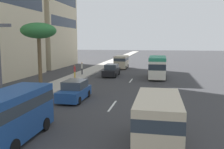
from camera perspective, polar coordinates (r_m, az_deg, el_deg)
The scene contains 14 objects.
ground_plane at distance 36.44m, azimuth 5.45°, elevation -0.10°, with size 198.00×198.00×0.00m, color #38383A.
sidewalk_right at distance 37.99m, azimuth -6.34°, elevation 0.32°, with size 162.00×3.01×0.15m, color #B2ADA3.
lane_stripe_mid at distance 19.13m, azimuth 0.09°, elevation -7.34°, with size 3.20×0.16×0.01m, color silver.
lane_stripe_far at distance 31.13m, azimuth 4.46°, elevation -1.44°, with size 3.20×0.16×0.01m, color silver.
car_lead at distance 35.17m, azimuth -0.12°, elevation 0.97°, with size 4.78×1.89×1.71m.
car_second at distance 21.05m, azimuth -8.78°, elevation -3.83°, with size 4.16×1.90×1.68m.
minibus_third at distance 33.54m, azimuth 10.58°, elevation 1.88°, with size 6.40×2.31×2.92m.
van_fourth at distance 11.76m, azimuth 10.71°, elevation -10.22°, with size 4.62×2.18×2.45m.
van_fifth at distance 13.43m, azimuth -22.12°, elevation -8.15°, with size 5.11×2.14×2.55m.
van_sixth at distance 44.44m, azimuth 2.21°, elevation 3.12°, with size 4.71×2.20×2.38m.
pedestrian_mid_block at distance 36.02m, azimuth -7.05°, elevation 1.62°, with size 0.38×0.33×1.79m.
pedestrian_by_tree at distance 32.78m, azimuth -8.73°, elevation 0.90°, with size 0.39×0.34×1.73m.
palm_tree at distance 26.49m, azimuth -16.81°, elevation 9.56°, with size 3.62×3.62×6.75m.
street_lamp at distance 17.39m, azimuth -24.51°, elevation 3.52°, with size 0.24×0.97×6.01m.
Camera 1 is at (-4.42, -3.53, 5.02)m, focal length 39.05 mm.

